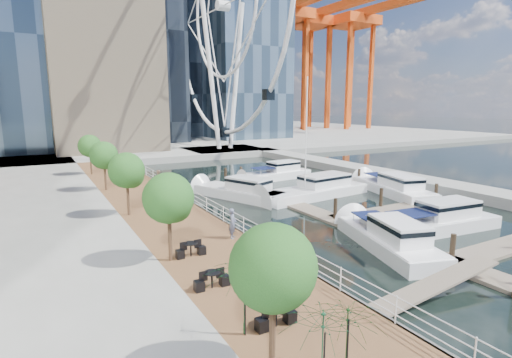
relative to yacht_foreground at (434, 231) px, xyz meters
The scene contains 18 objects.
ground 7.95m from the yacht_foreground, 161.51° to the right, with size 520.00×520.00×0.00m, color black.
boardwalk 20.72m from the yacht_foreground, 142.96° to the left, with size 6.00×60.00×1.00m, color brown.
seawall 18.42m from the yacht_foreground, 137.33° to the left, with size 0.25×60.00×1.00m, color #595954.
land_far 99.77m from the yacht_foreground, 94.33° to the left, with size 200.00×114.00×1.00m, color gray.
breakwater 21.47m from the yacht_foreground, 54.51° to the left, with size 4.00×60.00×1.00m, color gray.
pier 49.90m from the yacht_foreground, 82.56° to the left, with size 14.00×12.00×1.00m, color gray.
railing 18.55m from the yacht_foreground, 137.54° to the left, with size 0.10×60.00×1.05m, color white, non-canonical shape.
floating_docks 7.49m from the yacht_foreground, 86.71° to the left, with size 16.00×34.00×2.60m.
ferris_wheel 56.23m from the yacht_foreground, 82.56° to the left, with size 5.80×45.60×47.80m.
port_cranes 112.66m from the yacht_foreground, 57.16° to the left, with size 40.00×52.00×38.00m.
street_trees 22.56m from the yacht_foreground, 148.78° to the left, with size 2.60×42.60×4.60m.
cafe_tables 18.55m from the yacht_foreground, 165.86° to the right, with size 2.50×13.70×0.74m.
yacht_foreground is the anchor object (origin of this frame).
pedestrian_near 15.04m from the yacht_foreground, 168.12° to the left, with size 0.67×0.44×1.84m, color #4D5166.
pedestrian_mid 24.32m from the yacht_foreground, 126.60° to the left, with size 0.91×0.71×1.87m, color gray.
pedestrian_far 30.95m from the yacht_foreground, 120.74° to the left, with size 1.15×0.48×1.96m, color #33383F.
moored_yachts 11.46m from the yacht_foreground, 93.59° to the left, with size 20.92×35.64×11.50m.
cafe_seating 20.17m from the yacht_foreground, 155.01° to the right, with size 4.80×6.85×2.65m.
Camera 1 is at (-17.13, -15.20, 8.89)m, focal length 28.00 mm.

